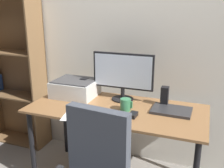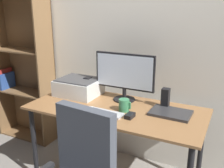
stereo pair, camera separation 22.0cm
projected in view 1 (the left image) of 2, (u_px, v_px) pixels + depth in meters
back_wall at (135, 35)px, 2.51m from camera, size 6.40×0.10×2.60m
desk at (116, 117)px, 2.23m from camera, size 1.51×0.70×0.74m
monitor at (123, 74)px, 2.32m from camera, size 0.56×0.20×0.44m
keyboard at (108, 113)px, 2.07m from camera, size 0.29×0.12×0.02m
mouse at (133, 115)px, 2.02m from camera, size 0.06×0.10×0.03m
coffee_mug at (126, 105)px, 2.13m from camera, size 0.10×0.09×0.10m
laptop at (171, 110)px, 2.12m from camera, size 0.33×0.24×0.02m
speaker_left at (85, 87)px, 2.49m from camera, size 0.06×0.07×0.17m
speaker_right at (165, 96)px, 2.23m from camera, size 0.06×0.07×0.17m
printer at (75, 88)px, 2.47m from camera, size 0.40×0.34×0.16m
paper_sheet at (78, 114)px, 2.08m from camera, size 0.27×0.34×0.00m
bookshelf at (14, 74)px, 2.96m from camera, size 0.73×0.28×1.67m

